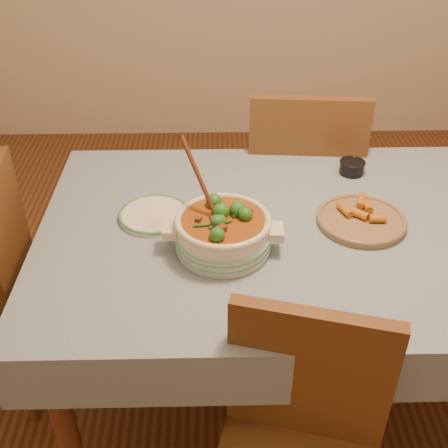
# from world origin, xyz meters

# --- Properties ---
(floor) EXTENTS (4.50, 4.50, 0.00)m
(floor) POSITION_xyz_m (0.00, 0.00, 0.00)
(floor) COLOR #442413
(floor) RESTS_ON ground
(dining_table) EXTENTS (1.68, 1.08, 0.76)m
(dining_table) POSITION_xyz_m (0.00, 0.00, 0.66)
(dining_table) COLOR brown
(dining_table) RESTS_ON floor
(stew_casserole) EXTENTS (0.36, 0.29, 0.34)m
(stew_casserole) POSITION_xyz_m (-0.25, -0.11, 0.83)
(stew_casserole) COLOR beige
(stew_casserole) RESTS_ON dining_table
(white_plate) EXTENTS (0.24, 0.24, 0.02)m
(white_plate) POSITION_xyz_m (-0.47, 0.06, 0.77)
(white_plate) COLOR silver
(white_plate) RESTS_ON dining_table
(condiment_bowl) EXTENTS (0.11, 0.11, 0.05)m
(condiment_bowl) POSITION_xyz_m (0.24, 0.34, 0.78)
(condiment_bowl) COLOR black
(condiment_bowl) RESTS_ON dining_table
(fried_plate) EXTENTS (0.34, 0.34, 0.05)m
(fried_plate) POSITION_xyz_m (0.20, 0.01, 0.78)
(fried_plate) COLOR olive
(fried_plate) RESTS_ON dining_table
(chair_far) EXTENTS (0.50, 0.50, 0.99)m
(chair_far) POSITION_xyz_m (0.10, 0.62, 0.56)
(chair_far) COLOR brown
(chair_far) RESTS_ON floor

